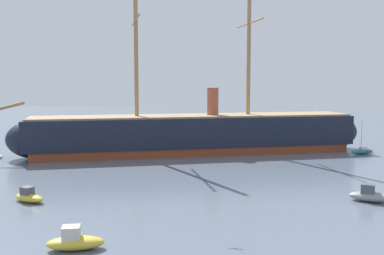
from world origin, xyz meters
The scene contains 6 objects.
tall_ship centered at (2.03, 56.49, 3.44)m, with size 66.42×16.00×32.04m.
motorboat_foreground_left centered at (-9.86, 12.70, 0.63)m, with size 4.40×2.11×1.79m.
motorboat_mid_left centered at (-17.16, 26.46, 0.55)m, with size 3.98×3.41×1.58m.
motorboat_mid_right centered at (18.20, 24.33, 0.64)m, with size 4.67×3.67×1.82m.
sailboat_far_right centered at (30.63, 53.90, 0.50)m, with size 4.74×2.79×5.92m.
seagull_in_flight centered at (-2.42, 21.35, 10.85)m, with size 1.09×0.45×0.13m.
Camera 1 is at (-3.26, -20.41, 12.58)m, focal length 42.41 mm.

